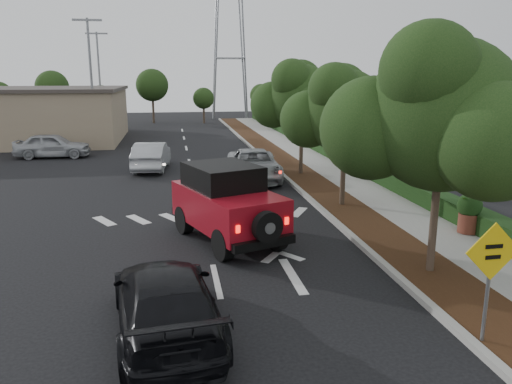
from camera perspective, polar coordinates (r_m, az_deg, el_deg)
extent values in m
plane|color=black|center=(13.00, -4.54, -10.08)|extent=(120.00, 120.00, 0.00)
cube|color=#9E9B93|center=(25.06, 3.48, 1.57)|extent=(0.20, 70.00, 0.15)
cube|color=black|center=(25.31, 5.69, 1.61)|extent=(1.80, 70.00, 0.12)
cube|color=gray|center=(25.87, 9.76, 1.74)|extent=(2.00, 70.00, 0.12)
cube|color=black|center=(26.29, 12.67, 2.55)|extent=(0.80, 70.00, 0.80)
cylinder|color=black|center=(16.71, -8.21, -3.14)|extent=(0.62, 0.97, 0.92)
cylinder|color=black|center=(17.43, -2.74, -2.34)|extent=(0.62, 0.97, 0.92)
cylinder|color=black|center=(14.19, -3.78, -6.03)|extent=(0.62, 0.97, 0.92)
cylinder|color=black|center=(15.03, 2.38, -4.90)|extent=(0.62, 0.97, 0.92)
cube|color=maroon|center=(15.63, -3.24, -1.78)|extent=(3.43, 4.71, 1.15)
cube|color=black|center=(15.71, -3.85, 1.83)|extent=(2.60, 2.86, 0.74)
cube|color=maroon|center=(17.06, -5.70, -0.85)|extent=(2.12, 1.75, 0.94)
cube|color=black|center=(13.92, 0.96, -5.89)|extent=(1.91, 0.88, 0.25)
cylinder|color=black|center=(13.63, 1.32, -4.03)|extent=(0.91, 0.54, 0.87)
cube|color=#FF190C|center=(13.45, -2.06, -4.27)|extent=(0.12, 0.08, 0.21)
cube|color=#FF190C|center=(14.22, 3.55, -3.31)|extent=(0.12, 0.08, 0.21)
imported|color=#9DA0A4|center=(24.91, -0.28, 3.10)|extent=(2.85, 5.53, 1.49)
imported|color=black|center=(10.43, -10.30, -12.13)|extent=(2.52, 5.08, 1.42)
imported|color=#AEB1B6|center=(28.24, -11.85, 4.07)|extent=(2.08, 4.79, 1.53)
imported|color=#A6A8AD|center=(34.21, -22.25, 4.95)|extent=(4.64, 2.01, 1.56)
cylinder|color=slate|center=(10.55, 24.97, -9.87)|extent=(0.07, 0.07, 2.19)
cube|color=yellow|center=(10.27, 25.46, -6.17)|extent=(1.12, 0.05, 1.12)
cube|color=black|center=(10.23, 25.59, -5.65)|extent=(0.36, 0.02, 0.08)
cube|color=black|center=(10.29, 25.47, -6.75)|extent=(0.31, 0.02, 0.08)
cylinder|color=brown|center=(17.62, 23.07, -3.28)|extent=(0.70, 0.70, 0.63)
sphere|color=black|center=(17.47, 23.24, -1.40)|extent=(0.79, 0.79, 0.79)
imported|color=black|center=(17.45, 23.27, -1.12)|extent=(0.74, 0.66, 0.74)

